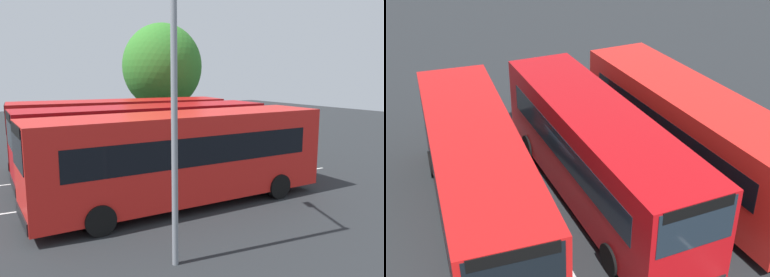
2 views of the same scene
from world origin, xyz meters
The scene contains 6 objects.
ground_plane centered at (0.00, 0.00, 0.00)m, with size 78.26×78.26×0.00m, color #232628.
bus_far_left centered at (-0.06, -3.85, 1.86)m, with size 11.38×4.01×3.40m.
bus_center_left centered at (0.31, 0.16, 1.86)m, with size 11.26×3.10×3.40m.
bus_center_right centered at (0.57, 3.87, 1.86)m, with size 11.21×2.88×3.40m.
lane_stripe_outer_left centered at (0.00, -1.97, 0.00)m, with size 16.96×0.12×0.01m, color silver.
lane_stripe_inner_left centered at (0.00, 1.97, 0.00)m, with size 16.96×0.12×0.01m, color silver.
Camera 2 is at (13.32, -7.08, 10.41)m, focal length 47.92 mm.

